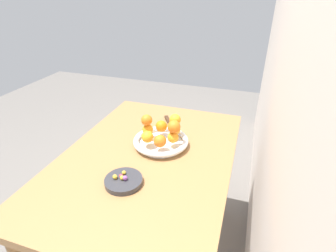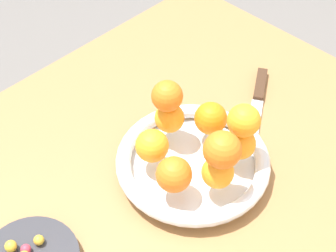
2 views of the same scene
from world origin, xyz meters
The scene contains 19 objects.
wall_back centered at (0.00, 0.55, 1.25)m, with size 4.00×0.05×2.50m, color beige.
dining_table centered at (0.00, 0.00, 0.65)m, with size 1.10×0.76×0.74m.
fruit_bowl centered at (-0.10, 0.03, 0.76)m, with size 0.27×0.27×0.04m.
candy_dish centered at (0.20, -0.01, 0.75)m, with size 0.15×0.15×0.02m, color #333338.
orange_0 centered at (-0.03, 0.05, 0.81)m, with size 0.06×0.06×0.06m, color orange.
orange_1 centered at (-0.09, 0.10, 0.81)m, with size 0.05×0.05×0.05m, color orange.
orange_2 centered at (-0.16, 0.09, 0.81)m, with size 0.05×0.05×0.05m, color orange.
orange_3 centered at (-0.17, 0.01, 0.81)m, with size 0.06×0.06×0.06m, color orange.
orange_4 centered at (-0.12, -0.04, 0.81)m, with size 0.05×0.05×0.05m, color orange.
orange_5 centered at (-0.05, -0.01, 0.81)m, with size 0.06×0.06×0.06m, color orange.
orange_6 centered at (-0.12, -0.04, 0.86)m, with size 0.05×0.05×0.05m, color orange.
orange_7 centered at (-0.16, 0.09, 0.86)m, with size 0.05×0.05×0.05m, color orange.
orange_8 centered at (-0.09, 0.10, 0.86)m, with size 0.06×0.06×0.06m, color orange.
candy_ball_0 centered at (0.18, -0.03, 0.77)m, with size 0.02×0.02×0.02m, color gold.
candy_ball_1 centered at (0.21, -0.05, 0.77)m, with size 0.02×0.02×0.02m, color gold.
candy_ball_2 centered at (0.20, -0.03, 0.77)m, with size 0.02×0.02×0.02m, color #C6384C.
candy_ball_3 centered at (0.21, -0.02, 0.77)m, with size 0.02×0.02×0.02m, color gold.
candy_ball_4 centered at (0.21, -0.01, 0.77)m, with size 0.02×0.02×0.02m, color #8C4C99.
knife centered at (-0.31, 0.02, 0.75)m, with size 0.23×0.15×0.01m.
Camera 1 is at (0.91, 0.40, 1.43)m, focal length 28.00 mm.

